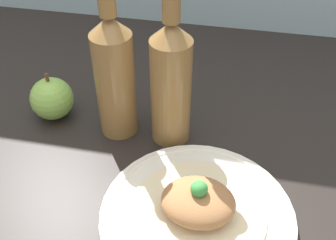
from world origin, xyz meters
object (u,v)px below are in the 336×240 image
Objects in this scene: cider_bottle_right at (171,80)px; apple at (52,99)px; plated_food at (198,204)px; cider_bottle_left at (114,73)px; plate at (197,215)px.

apple is at bearing 177.40° from cider_bottle_right.
plated_food is 0.64× the size of cider_bottle_right.
cider_bottle_left is at bearing 180.00° from cider_bottle_right.
cider_bottle_left is at bearing 134.72° from plated_food.
cider_bottle_left is (-16.75, 16.92, 11.07)cm from plate.
cider_bottle_left is 9.49cm from cider_bottle_right.
plated_food is at bearing -31.04° from apple.
cider_bottle_right is 23.95cm from apple.
cider_bottle_left is 1.00× the size of cider_bottle_right.
plate is 26.26cm from cider_bottle_left.
cider_bottle_left is at bearing 134.72° from plate.
cider_bottle_right is 3.23× the size of apple.
plated_food is 25.34cm from cider_bottle_left.
plated_food is (0.00, -0.00, 2.39)cm from plate.
cider_bottle_left and cider_bottle_right have the same top height.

